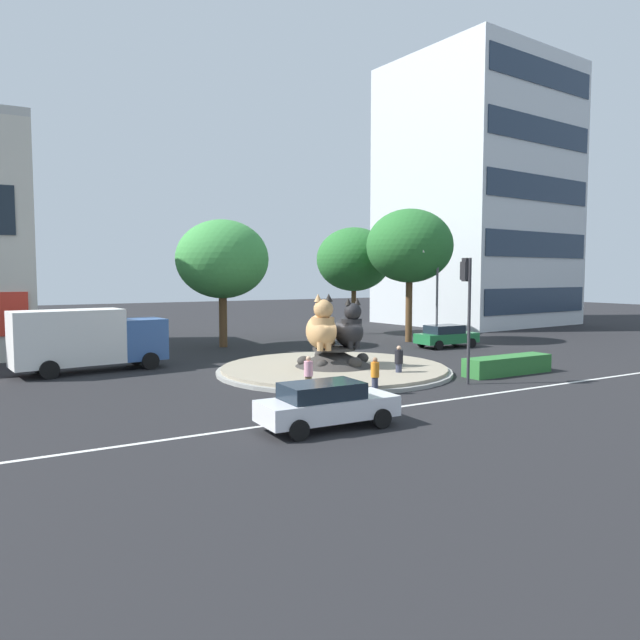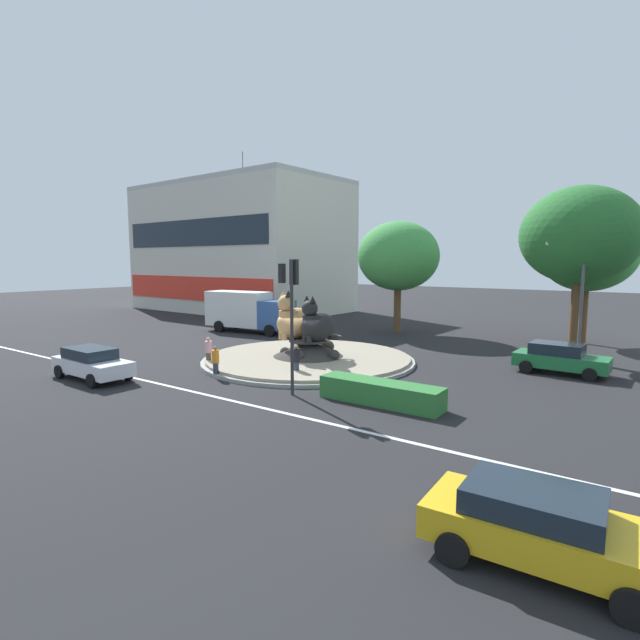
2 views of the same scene
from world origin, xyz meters
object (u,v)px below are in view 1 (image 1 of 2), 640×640
object	(u,v)px
cat_statue_black	(350,329)
streetlight_arm	(436,290)
third_tree_left	(354,260)
parked_car_right	(326,404)
broadleaf_tree_behind_island	(222,259)
second_tree_near_tower	(410,246)
pedestrian_black_shirt	(399,362)
traffic_light_mast	(467,293)
cat_statue_calico	(322,329)
office_tower	(477,197)
sedan_on_far_lane	(446,336)
pedestrian_pink_shirt	(308,374)
delivery_box_truck	(87,338)
pedestrian_orange_shirt	(375,375)

from	to	relation	value
cat_statue_black	streetlight_arm	world-z (taller)	streetlight_arm
third_tree_left	parked_car_right	bearing A→B (deg)	-125.27
broadleaf_tree_behind_island	second_tree_near_tower	bearing A→B (deg)	-16.92
pedestrian_black_shirt	parked_car_right	world-z (taller)	pedestrian_black_shirt
traffic_light_mast	pedestrian_black_shirt	distance (m)	4.56
cat_statue_calico	parked_car_right	size ratio (longest dim) A/B	0.62
cat_statue_black	office_tower	xyz separation A→B (m)	(27.95, 19.31, 10.63)
pedestrian_black_shirt	third_tree_left	bearing A→B (deg)	-149.22
sedan_on_far_lane	cat_statue_calico	bearing A→B (deg)	-156.34
traffic_light_mast	broadleaf_tree_behind_island	distance (m)	19.26
pedestrian_pink_shirt	delivery_box_truck	bearing A→B (deg)	160.47
second_tree_near_tower	pedestrian_black_shirt	bearing A→B (deg)	-130.50
third_tree_left	streetlight_arm	bearing A→B (deg)	-85.57
cat_statue_black	pedestrian_orange_shirt	size ratio (longest dim) A/B	1.69
cat_statue_black	cat_statue_calico	bearing A→B (deg)	-79.61
traffic_light_mast	pedestrian_black_shirt	world-z (taller)	traffic_light_mast
broadleaf_tree_behind_island	pedestrian_orange_shirt	xyz separation A→B (m)	(-0.51, -18.47, -5.17)
cat_statue_calico	second_tree_near_tower	bearing A→B (deg)	146.52
pedestrian_black_shirt	parked_car_right	size ratio (longest dim) A/B	0.35
cat_statue_black	broadleaf_tree_behind_island	size ratio (longest dim) A/B	0.30
parked_car_right	office_tower	bearing A→B (deg)	40.58
cat_statue_black	pedestrian_black_shirt	world-z (taller)	cat_statue_black
office_tower	third_tree_left	world-z (taller)	office_tower
traffic_light_mast	delivery_box_truck	bearing A→B (deg)	39.61
office_tower	parked_car_right	bearing A→B (deg)	-145.84
cat_statue_black	traffic_light_mast	distance (m)	6.41
cat_statue_black	pedestrian_pink_shirt	world-z (taller)	cat_statue_black
office_tower	broadleaf_tree_behind_island	xyz separation A→B (m)	(-29.65, -6.14, -6.84)
third_tree_left	parked_car_right	distance (m)	31.11
pedestrian_pink_shirt	parked_car_right	xyz separation A→B (m)	(-2.28, -5.24, -0.02)
traffic_light_mast	second_tree_near_tower	size ratio (longest dim) A/B	0.59
cat_statue_calico	broadleaf_tree_behind_island	world-z (taller)	broadleaf_tree_behind_island
cat_statue_calico	second_tree_near_tower	distance (m)	16.47
broadleaf_tree_behind_island	third_tree_left	bearing A→B (deg)	12.84
office_tower	sedan_on_far_lane	size ratio (longest dim) A/B	5.88
office_tower	streetlight_arm	xyz separation A→B (m)	(-16.30, -12.53, -8.91)
cat_statue_black	second_tree_near_tower	xyz separation A→B (m)	(11.26, 9.23, 4.83)
cat_statue_calico	streetlight_arm	distance (m)	14.93
cat_statue_black	office_tower	bearing A→B (deg)	137.72
cat_statue_black	third_tree_left	bearing A→B (deg)	158.82
parked_car_right	delivery_box_truck	distance (m)	16.36
traffic_light_mast	cat_statue_black	bearing A→B (deg)	16.09
cat_statue_calico	office_tower	bearing A→B (deg)	144.13
sedan_on_far_lane	delivery_box_truck	world-z (taller)	delivery_box_truck
streetlight_arm	sedan_on_far_lane	bearing A→B (deg)	61.56
office_tower	pedestrian_black_shirt	world-z (taller)	office_tower
pedestrian_black_shirt	delivery_box_truck	bearing A→B (deg)	-69.08
office_tower	broadleaf_tree_behind_island	world-z (taller)	office_tower
traffic_light_mast	third_tree_left	distance (m)	23.17
office_tower	parked_car_right	xyz separation A→B (m)	(-34.71, -28.28, -12.02)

